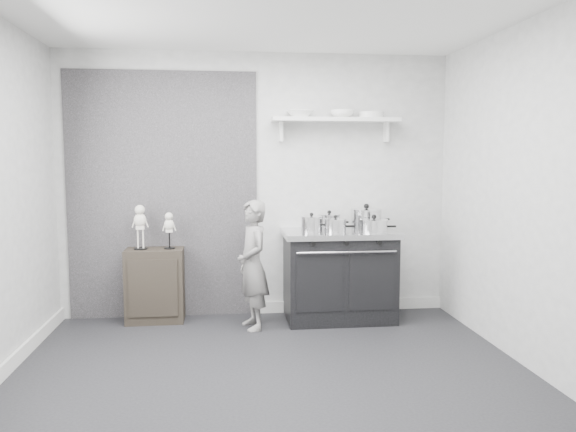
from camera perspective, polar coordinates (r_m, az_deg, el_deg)
The scene contains 16 objects.
ground at distance 4.34m, azimuth -1.64°, elevation -16.23°, with size 4.00×4.00×0.00m, color black.
room_shell at distance 4.16m, azimuth -3.11°, elevation 5.97°, with size 4.02×3.62×2.71m.
wall_shelf at distance 5.80m, azimuth 4.84°, elevation 9.61°, with size 1.30×0.26×0.24m.
stove at distance 5.72m, azimuth 5.21°, elevation -5.97°, with size 1.13×0.71×0.91m.
side_cabinet at distance 5.79m, azimuth -13.34°, elevation -6.86°, with size 0.56×0.33×0.73m, color black.
child at distance 5.38m, azimuth -3.60°, elevation -4.97°, with size 0.45×0.30×1.24m, color slate.
pot_front_left at distance 5.51m, azimuth 2.41°, elevation -0.83°, with size 0.30×0.21×0.19m.
pot_back_left at distance 5.75m, azimuth 4.21°, elevation -0.56°, with size 0.32×0.23×0.19m.
pot_back_right at distance 5.82m, azimuth 7.96°, elevation -0.27°, with size 0.40×0.32×0.26m.
pot_front_right at distance 5.54m, azimuth 8.73°, elevation -0.99°, with size 0.36×0.27×0.18m.
pot_front_center at distance 5.49m, azimuth 4.85°, elevation -0.97°, with size 0.30×0.21×0.17m.
skeleton_full at distance 5.71m, azimuth -14.79°, elevation -0.76°, with size 0.14×0.09×0.51m, color beige, non-canonical shape.
skeleton_torso at distance 5.68m, azimuth -11.98°, elevation -1.19°, with size 0.12×0.08×0.42m, color beige, non-canonical shape.
bowl_large at distance 5.74m, azimuth 1.23°, elevation 10.33°, with size 0.27×0.27×0.07m, color white.
bowl_small at distance 5.81m, azimuth 5.53°, elevation 10.29°, with size 0.24×0.24×0.08m, color white.
plate_stack at distance 5.88m, azimuth 8.45°, elevation 10.12°, with size 0.26×0.26×0.06m, color silver.
Camera 1 is at (-0.34, -4.00, 1.64)m, focal length 35.00 mm.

